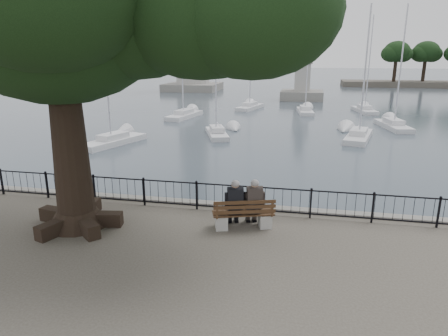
% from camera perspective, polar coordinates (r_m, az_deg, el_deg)
% --- Properties ---
extents(harbor, '(260.00, 260.00, 1.20)m').
position_cam_1_polar(harbor, '(14.95, 0.39, -7.25)').
color(harbor, slate).
rests_on(harbor, ground).
extents(railing, '(22.06, 0.06, 1.00)m').
position_cam_1_polar(railing, '(14.10, 0.00, -4.07)').
color(railing, black).
rests_on(railing, ground).
extents(bench, '(2.04, 1.14, 1.03)m').
position_cam_1_polar(bench, '(12.86, 2.80, -7.08)').
color(bench, gray).
rests_on(bench, ground).
extents(person_left, '(0.63, 0.89, 1.64)m').
position_cam_1_polar(person_left, '(12.78, 1.52, -5.31)').
color(person_left, black).
rests_on(person_left, ground).
extents(person_right, '(0.63, 0.89, 1.64)m').
position_cam_1_polar(person_right, '(12.86, 4.23, -5.20)').
color(person_right, '#2A2523').
rests_on(person_right, ground).
extents(lighthouse, '(9.57, 9.57, 29.43)m').
position_cam_1_polar(lighthouse, '(75.61, -4.65, 20.36)').
color(lighthouse, slate).
rests_on(lighthouse, ground).
extents(lion_monument, '(6.04, 6.04, 8.89)m').
position_cam_1_polar(lion_monument, '(60.56, 11.12, 11.66)').
color(lion_monument, slate).
rests_on(lion_monument, ground).
extents(sailboat_a, '(3.22, 5.84, 10.56)m').
position_cam_1_polar(sailboat_a, '(30.53, -15.53, 3.84)').
color(sailboat_a, silver).
rests_on(sailboat_a, ground).
extents(sailboat_b, '(2.92, 5.05, 10.87)m').
position_cam_1_polar(sailboat_b, '(32.50, -1.03, 5.17)').
color(sailboat_b, silver).
rests_on(sailboat_b, ground).
extents(sailboat_c, '(2.83, 5.91, 10.11)m').
position_cam_1_polar(sailboat_c, '(32.91, 18.66, 4.40)').
color(sailboat_c, silver).
rests_on(sailboat_c, ground).
extents(sailboat_d, '(2.56, 5.95, 10.66)m').
position_cam_1_polar(sailboat_d, '(39.11, 23.02, 5.70)').
color(sailboat_d, silver).
rests_on(sailboat_d, ground).
extents(sailboat_e, '(2.57, 6.16, 12.15)m').
position_cam_1_polar(sailboat_e, '(42.43, -5.68, 7.62)').
color(sailboat_e, silver).
rests_on(sailboat_e, ground).
extents(sailboat_f, '(2.04, 5.44, 10.87)m').
position_cam_1_polar(sailboat_f, '(46.54, 11.52, 8.09)').
color(sailboat_f, silver).
rests_on(sailboat_f, ground).
extents(sailboat_g, '(2.52, 5.64, 10.73)m').
position_cam_1_polar(sailboat_g, '(49.02, 19.42, 7.89)').
color(sailboat_g, silver).
rests_on(sailboat_g, ground).
extents(sailboat_h, '(2.91, 5.87, 13.11)m').
position_cam_1_polar(sailboat_h, '(49.19, 3.74, 8.83)').
color(sailboat_h, silver).
rests_on(sailboat_h, ground).
extents(far_shore, '(30.00, 8.60, 9.18)m').
position_cam_1_polar(far_shore, '(92.84, 26.51, 12.80)').
color(far_shore, '#454037').
rests_on(far_shore, ground).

